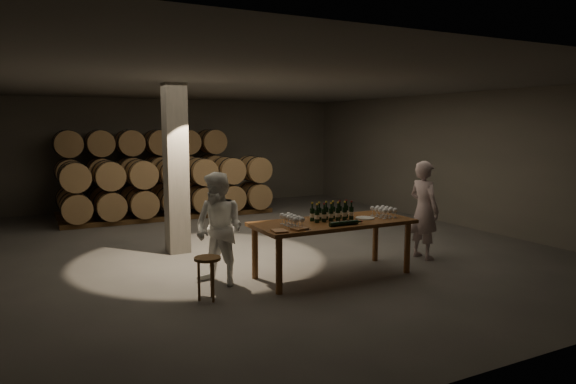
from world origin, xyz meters
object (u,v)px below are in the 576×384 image
stool (208,265)px  person_woman (219,229)px  tasting_table (333,227)px  plate (365,218)px  person_man (424,210)px  bottle_cluster (332,213)px  notebook_near (299,229)px

stool → person_woman: person_woman is taller
tasting_table → plate: size_ratio=8.30×
plate → person_man: person_man is taller
stool → bottle_cluster: bearing=7.0°
person_woman → person_man: bearing=55.0°
person_man → notebook_near: bearing=97.8°
tasting_table → bottle_cluster: 0.22m
person_man → person_woman: bearing=83.9°
tasting_table → bottle_cluster: bearing=71.5°
notebook_near → tasting_table: bearing=11.2°
tasting_table → person_woman: size_ratio=1.51×
notebook_near → person_woman: 1.23m
plate → stool: 2.80m
plate → person_woman: 2.42m
notebook_near → stool: size_ratio=0.36×
tasting_table → notebook_near: (-0.82, -0.37, 0.12)m
bottle_cluster → person_man: person_man is taller
plate → notebook_near: bearing=-167.5°
bottle_cluster → notebook_near: bottle_cluster is taller
bottle_cluster → person_woman: 1.84m
plate → person_man: (1.48, 0.24, -0.01)m
tasting_table → bottle_cluster: bottle_cluster is taller
bottle_cluster → plate: 0.59m
bottle_cluster → person_woman: bearing=170.0°
bottle_cluster → person_man: bearing=3.2°
person_man → plate: bearing=96.1°
tasting_table → notebook_near: 0.90m
tasting_table → person_man: bearing=4.9°
person_woman → bottle_cluster: bearing=48.1°
bottle_cluster → notebook_near: size_ratio=3.29×
bottle_cluster → stool: bottle_cluster is taller
bottle_cluster → tasting_table: bearing=-108.5°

